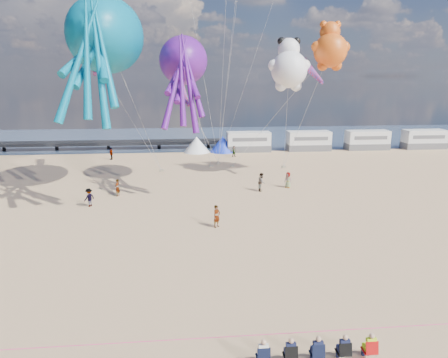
% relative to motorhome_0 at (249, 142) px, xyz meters
% --- Properties ---
extents(ground, '(120.00, 120.00, 0.00)m').
position_rel_motorhome_0_xyz_m(ground, '(-6.00, -40.00, -1.50)').
color(ground, '#D9AE7D').
rests_on(ground, ground).
extents(water, '(120.00, 120.00, 0.00)m').
position_rel_motorhome_0_xyz_m(water, '(-6.00, 15.00, -1.48)').
color(water, '#31435E').
rests_on(water, ground).
extents(pier, '(60.00, 3.00, 0.50)m').
position_rel_motorhome_0_xyz_m(pier, '(-34.00, 4.00, -0.50)').
color(pier, black).
rests_on(pier, ground).
extents(motorhome_0, '(6.60, 2.50, 3.00)m').
position_rel_motorhome_0_xyz_m(motorhome_0, '(0.00, 0.00, 0.00)').
color(motorhome_0, silver).
rests_on(motorhome_0, ground).
extents(motorhome_1, '(6.60, 2.50, 3.00)m').
position_rel_motorhome_0_xyz_m(motorhome_1, '(9.50, 0.00, 0.00)').
color(motorhome_1, silver).
rests_on(motorhome_1, ground).
extents(motorhome_2, '(6.60, 2.50, 3.00)m').
position_rel_motorhome_0_xyz_m(motorhome_2, '(19.00, 0.00, 0.00)').
color(motorhome_2, silver).
rests_on(motorhome_2, ground).
extents(motorhome_3, '(6.60, 2.50, 3.00)m').
position_rel_motorhome_0_xyz_m(motorhome_3, '(28.50, 0.00, 0.00)').
color(motorhome_3, silver).
rests_on(motorhome_3, ground).
extents(tent_white, '(4.00, 4.00, 2.40)m').
position_rel_motorhome_0_xyz_m(tent_white, '(-8.00, 0.00, -0.30)').
color(tent_white, white).
rests_on(tent_white, ground).
extents(tent_blue, '(4.00, 4.00, 2.40)m').
position_rel_motorhome_0_xyz_m(tent_blue, '(-4.00, 0.00, -0.30)').
color(tent_blue, '#1933CC').
rests_on(tent_blue, ground).
extents(spectator_row, '(6.10, 0.90, 1.30)m').
position_rel_motorhome_0_xyz_m(spectator_row, '(-4.38, -46.97, -0.85)').
color(spectator_row, black).
rests_on(spectator_row, ground).
extents(rope_line, '(34.00, 0.03, 0.03)m').
position_rel_motorhome_0_xyz_m(rope_line, '(-6.00, -45.00, -1.48)').
color(rope_line, '#F2338C').
rests_on(rope_line, ground).
extents(standing_person, '(0.76, 0.74, 1.76)m').
position_rel_motorhome_0_xyz_m(standing_person, '(-7.28, -31.56, -0.62)').
color(standing_person, tan).
rests_on(standing_person, ground).
extents(beachgoer_0, '(0.69, 0.71, 1.65)m').
position_rel_motorhome_0_xyz_m(beachgoer_0, '(0.96, -21.01, -0.68)').
color(beachgoer_0, '#7F6659').
rests_on(beachgoer_0, ground).
extents(beachgoer_1, '(0.86, 1.06, 1.87)m').
position_rel_motorhome_0_xyz_m(beachgoer_1, '(-2.02, -21.99, -0.57)').
color(beachgoer_1, '#7F6659').
rests_on(beachgoer_1, ground).
extents(beachgoer_2, '(0.99, 1.02, 1.66)m').
position_rel_motorhome_0_xyz_m(beachgoer_2, '(-18.22, -25.49, -0.67)').
color(beachgoer_2, '#7F6659').
rests_on(beachgoer_2, ground).
extents(beachgoer_3, '(1.14, 1.26, 1.70)m').
position_rel_motorhome_0_xyz_m(beachgoer_3, '(-20.03, -4.50, -0.65)').
color(beachgoer_3, '#7F6659').
rests_on(beachgoer_3, ground).
extents(beachgoer_4, '(1.00, 0.77, 1.58)m').
position_rel_motorhome_0_xyz_m(beachgoer_4, '(-2.72, -4.01, -0.71)').
color(beachgoer_4, '#7F6659').
rests_on(beachgoer_4, ground).
extents(beachgoer_5, '(0.96, 1.62, 1.67)m').
position_rel_motorhome_0_xyz_m(beachgoer_5, '(-16.26, -22.43, -0.67)').
color(beachgoer_5, '#7F6659').
rests_on(beachgoer_5, ground).
extents(sandbag_a, '(0.50, 0.35, 0.22)m').
position_rel_motorhome_0_xyz_m(sandbag_a, '(-12.63, -12.46, -1.39)').
color(sandbag_a, gray).
rests_on(sandbag_a, ground).
extents(sandbag_b, '(0.50, 0.35, 0.22)m').
position_rel_motorhome_0_xyz_m(sandbag_b, '(-6.39, -10.50, -1.39)').
color(sandbag_b, gray).
rests_on(sandbag_b, ground).
extents(sandbag_c, '(0.50, 0.35, 0.22)m').
position_rel_motorhome_0_xyz_m(sandbag_c, '(2.77, -11.70, -1.39)').
color(sandbag_c, gray).
rests_on(sandbag_c, ground).
extents(sandbag_d, '(0.50, 0.35, 0.22)m').
position_rel_motorhome_0_xyz_m(sandbag_d, '(-3.72, -10.79, -1.39)').
color(sandbag_d, gray).
rests_on(sandbag_d, ground).
extents(sandbag_e, '(0.50, 0.35, 0.22)m').
position_rel_motorhome_0_xyz_m(sandbag_e, '(-5.37, -9.05, -1.39)').
color(sandbag_e, gray).
rests_on(sandbag_e, ground).
extents(kite_octopus_teal, '(5.94, 12.26, 13.63)m').
position_rel_motorhome_0_xyz_m(kite_octopus_teal, '(-16.76, -20.23, 13.48)').
color(kite_octopus_teal, '#026A8B').
extents(kite_octopus_purple, '(5.13, 10.28, 11.36)m').
position_rel_motorhome_0_xyz_m(kite_octopus_purple, '(-9.61, -18.23, 11.33)').
color(kite_octopus_purple, '#581382').
extents(kite_panda, '(5.79, 5.60, 6.67)m').
position_rel_motorhome_0_xyz_m(kite_panda, '(1.64, -17.00, 10.49)').
color(kite_panda, white).
extents(kite_teddy_orange, '(5.31, 5.13, 6.16)m').
position_rel_motorhome_0_xyz_m(kite_teddy_orange, '(6.15, -16.72, 12.46)').
color(kite_teddy_orange, '#E45A15').
extents(windsock_left, '(2.07, 7.54, 7.46)m').
position_rel_motorhome_0_xyz_m(windsock_left, '(-19.02, -14.17, 11.28)').
color(windsock_left, red).
extents(windsock_mid, '(1.80, 5.31, 5.21)m').
position_rel_motorhome_0_xyz_m(windsock_mid, '(3.97, -17.62, 10.27)').
color(windsock_mid, red).
extents(windsock_right, '(1.90, 4.61, 4.53)m').
position_rel_motorhome_0_xyz_m(windsock_right, '(-9.70, -21.34, 8.29)').
color(windsock_right, red).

